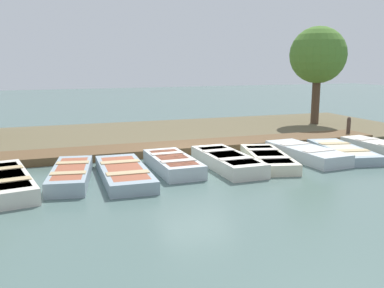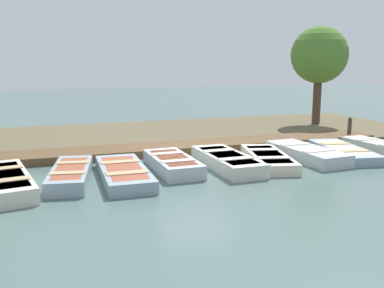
{
  "view_description": "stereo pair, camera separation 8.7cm",
  "coord_description": "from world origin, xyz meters",
  "px_view_note": "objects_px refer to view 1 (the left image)",
  "views": [
    {
      "loc": [
        13.1,
        -4.79,
        3.26
      ],
      "look_at": [
        0.43,
        -0.28,
        0.65
      ],
      "focal_mm": 40.0,
      "sensor_mm": 36.0,
      "label": 1
    },
    {
      "loc": [
        13.12,
        -4.71,
        3.26
      ],
      "look_at": [
        0.43,
        -0.28,
        0.65
      ],
      "focal_mm": 40.0,
      "sensor_mm": 36.0,
      "label": 2
    }
  ],
  "objects_px": {
    "rowboat_1": "(7,182)",
    "rowboat_4": "(173,163)",
    "rowboat_7": "(306,153)",
    "rowboat_8": "(343,151)",
    "rowboat_2": "(71,174)",
    "rowboat_6": "(268,158)",
    "rowboat_3": "(124,173)",
    "rowboat_5": "(227,161)",
    "park_tree_left": "(318,56)",
    "rowboat_9": "(378,146)",
    "mooring_post_far": "(348,128)"
  },
  "relations": [
    {
      "from": "rowboat_1",
      "to": "rowboat_4",
      "type": "bearing_deg",
      "value": 86.0
    },
    {
      "from": "rowboat_7",
      "to": "rowboat_8",
      "type": "relative_size",
      "value": 0.93
    },
    {
      "from": "rowboat_2",
      "to": "rowboat_6",
      "type": "xyz_separation_m",
      "value": [
        -0.02,
        6.15,
        -0.03
      ]
    },
    {
      "from": "rowboat_2",
      "to": "rowboat_7",
      "type": "distance_m",
      "value": 7.71
    },
    {
      "from": "rowboat_3",
      "to": "rowboat_5",
      "type": "bearing_deg",
      "value": 95.25
    },
    {
      "from": "rowboat_8",
      "to": "rowboat_6",
      "type": "bearing_deg",
      "value": -76.12
    },
    {
      "from": "rowboat_4",
      "to": "rowboat_7",
      "type": "height_order",
      "value": "rowboat_4"
    },
    {
      "from": "rowboat_6",
      "to": "rowboat_7",
      "type": "height_order",
      "value": "rowboat_7"
    },
    {
      "from": "rowboat_3",
      "to": "rowboat_8",
      "type": "height_order",
      "value": "rowboat_3"
    },
    {
      "from": "rowboat_4",
      "to": "rowboat_7",
      "type": "xyz_separation_m",
      "value": [
        0.05,
        4.71,
        -0.0
      ]
    },
    {
      "from": "park_tree_left",
      "to": "rowboat_6",
      "type": "bearing_deg",
      "value": -44.44
    },
    {
      "from": "rowboat_1",
      "to": "park_tree_left",
      "type": "bearing_deg",
      "value": 105.65
    },
    {
      "from": "rowboat_5",
      "to": "rowboat_9",
      "type": "distance_m",
      "value": 6.3
    },
    {
      "from": "mooring_post_far",
      "to": "rowboat_2",
      "type": "bearing_deg",
      "value": -76.4
    },
    {
      "from": "rowboat_6",
      "to": "rowboat_9",
      "type": "height_order",
      "value": "rowboat_9"
    },
    {
      "from": "rowboat_4",
      "to": "rowboat_8",
      "type": "xyz_separation_m",
      "value": [
        0.03,
        6.23,
        -0.05
      ]
    },
    {
      "from": "rowboat_1",
      "to": "rowboat_2",
      "type": "bearing_deg",
      "value": 88.72
    },
    {
      "from": "rowboat_4",
      "to": "rowboat_6",
      "type": "height_order",
      "value": "rowboat_4"
    },
    {
      "from": "rowboat_1",
      "to": "rowboat_9",
      "type": "distance_m",
      "value": 12.59
    },
    {
      "from": "rowboat_4",
      "to": "rowboat_6",
      "type": "xyz_separation_m",
      "value": [
        0.21,
        3.15,
        -0.04
      ]
    },
    {
      "from": "rowboat_8",
      "to": "mooring_post_far",
      "type": "distance_m",
      "value": 3.51
    },
    {
      "from": "rowboat_5",
      "to": "park_tree_left",
      "type": "height_order",
      "value": "park_tree_left"
    },
    {
      "from": "rowboat_6",
      "to": "mooring_post_far",
      "type": "distance_m",
      "value": 6.1
    },
    {
      "from": "rowboat_3",
      "to": "rowboat_5",
      "type": "height_order",
      "value": "rowboat_5"
    },
    {
      "from": "rowboat_4",
      "to": "rowboat_8",
      "type": "distance_m",
      "value": 6.23
    },
    {
      "from": "rowboat_3",
      "to": "rowboat_9",
      "type": "xyz_separation_m",
      "value": [
        -0.64,
        9.55,
        0.01
      ]
    },
    {
      "from": "rowboat_9",
      "to": "park_tree_left",
      "type": "relative_size",
      "value": 0.58
    },
    {
      "from": "rowboat_5",
      "to": "mooring_post_far",
      "type": "bearing_deg",
      "value": 111.2
    },
    {
      "from": "rowboat_5",
      "to": "rowboat_8",
      "type": "relative_size",
      "value": 0.94
    },
    {
      "from": "rowboat_2",
      "to": "park_tree_left",
      "type": "bearing_deg",
      "value": 127.36
    },
    {
      "from": "rowboat_1",
      "to": "rowboat_3",
      "type": "bearing_deg",
      "value": 80.56
    },
    {
      "from": "rowboat_2",
      "to": "rowboat_8",
      "type": "bearing_deg",
      "value": 101.12
    },
    {
      "from": "rowboat_8",
      "to": "mooring_post_far",
      "type": "height_order",
      "value": "mooring_post_far"
    },
    {
      "from": "rowboat_1",
      "to": "rowboat_2",
      "type": "distance_m",
      "value": 1.62
    },
    {
      "from": "rowboat_7",
      "to": "rowboat_1",
      "type": "bearing_deg",
      "value": -91.22
    },
    {
      "from": "rowboat_6",
      "to": "park_tree_left",
      "type": "bearing_deg",
      "value": 149.37
    },
    {
      "from": "rowboat_1",
      "to": "rowboat_9",
      "type": "xyz_separation_m",
      "value": [
        -0.66,
        12.58,
        -0.03
      ]
    },
    {
      "from": "rowboat_5",
      "to": "rowboat_8",
      "type": "distance_m",
      "value": 4.54
    },
    {
      "from": "rowboat_2",
      "to": "mooring_post_far",
      "type": "xyz_separation_m",
      "value": [
        -2.8,
        11.57,
        0.28
      ]
    },
    {
      "from": "rowboat_3",
      "to": "rowboat_4",
      "type": "bearing_deg",
      "value": 107.52
    },
    {
      "from": "mooring_post_far",
      "to": "rowboat_6",
      "type": "bearing_deg",
      "value": -62.86
    },
    {
      "from": "mooring_post_far",
      "to": "rowboat_3",
      "type": "bearing_deg",
      "value": -73.44
    },
    {
      "from": "rowboat_5",
      "to": "rowboat_9",
      "type": "bearing_deg",
      "value": 92.86
    },
    {
      "from": "rowboat_6",
      "to": "park_tree_left",
      "type": "relative_size",
      "value": 0.69
    },
    {
      "from": "rowboat_1",
      "to": "rowboat_9",
      "type": "bearing_deg",
      "value": 83.1
    },
    {
      "from": "park_tree_left",
      "to": "rowboat_7",
      "type": "bearing_deg",
      "value": -37.22
    },
    {
      "from": "rowboat_7",
      "to": "rowboat_2",
      "type": "bearing_deg",
      "value": -92.47
    },
    {
      "from": "rowboat_7",
      "to": "mooring_post_far",
      "type": "bearing_deg",
      "value": 120.24
    },
    {
      "from": "park_tree_left",
      "to": "rowboat_2",
      "type": "bearing_deg",
      "value": -62.54
    },
    {
      "from": "rowboat_1",
      "to": "rowboat_3",
      "type": "distance_m",
      "value": 3.03
    }
  ]
}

